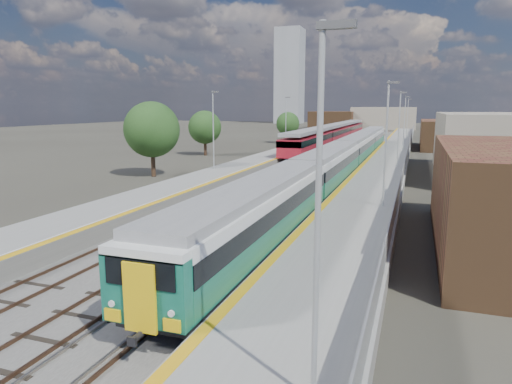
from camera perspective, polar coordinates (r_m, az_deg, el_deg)
The scene contains 11 objects.
ground at distance 57.42m, azimuth 10.85°, elevation 3.38°, with size 320.00×320.00×0.00m, color #47443A.
ballast_bed at distance 60.23m, azimuth 9.09°, elevation 3.79°, with size 10.50×155.00×0.06m, color #565451.
tracks at distance 61.76m, azimuth 9.92°, elevation 4.00°, with size 8.96×160.00×0.17m.
platform_right at distance 59.31m, azimuth 16.29°, elevation 3.89°, with size 4.70×155.00×8.52m.
platform_left at distance 61.72m, azimuth 2.86°, elevation 4.53°, with size 4.30×155.00×8.52m.
buildings at distance 147.42m, azimuth 9.14°, elevation 11.88°, with size 72.00×185.50×40.00m.
green_train at distance 48.44m, azimuth 11.16°, elevation 4.57°, with size 2.71×75.55×2.98m.
red_train at distance 83.03m, azimuth 9.76°, elevation 7.16°, with size 3.05×61.83×3.85m.
tree_a at distance 47.37m, azimuth -12.90°, elevation 7.61°, with size 5.59×5.59×7.58m.
tree_b at distance 67.38m, azimuth -6.41°, elevation 8.04°, with size 4.81×4.81×6.52m.
tree_c at distance 89.67m, azimuth 4.00°, elevation 8.51°, with size 4.48×4.48×6.08m.
Camera 1 is at (8.28, -6.39, 7.00)m, focal length 32.00 mm.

